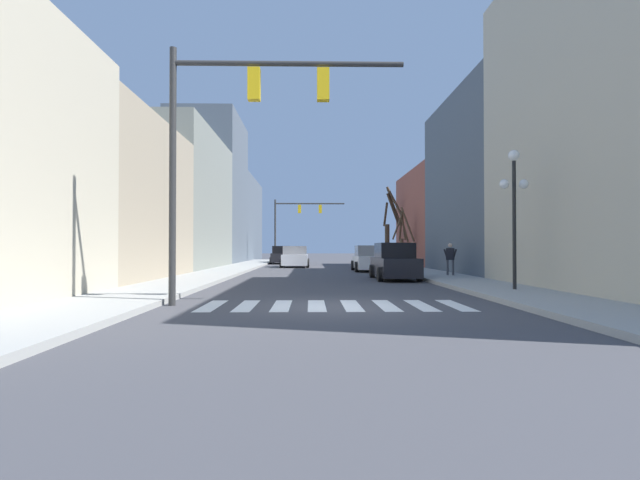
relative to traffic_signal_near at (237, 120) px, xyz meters
name	(u,v)px	position (x,y,z in m)	size (l,w,h in m)	color
ground_plane	(335,307)	(2.53, -0.39, -4.82)	(240.00, 240.00, 0.00)	#424247
sidewalk_left	(103,304)	(-3.26, -0.39, -4.74)	(2.70, 90.00, 0.15)	#9E9E99
sidewalk_right	(562,303)	(8.32, -0.39, -4.74)	(2.70, 90.00, 0.15)	#9E9E99
building_row_left	(189,204)	(-7.61, 26.21, 0.15)	(6.00, 60.69, 13.56)	#BCB299
building_row_right	(533,171)	(12.67, 10.87, 0.39)	(6.00, 38.33, 12.00)	#BCB299
crosswalk_stripes	(334,305)	(2.53, -0.10, -4.81)	(6.75, 2.60, 0.01)	white
traffic_signal_near	(237,120)	(0.00, 0.00, 0.00)	(6.10, 0.28, 6.71)	#2D2D2D
traffic_signal_far	(295,217)	(0.39, 37.56, -0.17)	(7.12, 0.28, 6.39)	#2D2D2D
street_lamp_right_corner	(514,191)	(8.53, 3.06, -1.47)	(0.95, 0.36, 4.53)	black
car_parked_right_mid	(295,257)	(0.72, 25.56, -4.06)	(2.20, 4.16, 1.62)	silver
car_parked_left_near	(282,255)	(-0.79, 33.91, -4.04)	(2.01, 4.78, 1.66)	black
car_driving_away_lane	(370,259)	(5.74, 18.84, -4.05)	(2.20, 4.61, 1.64)	white
car_driving_toward_lane	(394,262)	(5.86, 10.41, -4.02)	(1.96, 4.73, 1.72)	black
pedestrian_waiting_at_curb	(412,253)	(8.14, 17.32, -3.67)	(0.47, 0.65, 1.69)	black
pedestrian_crossing_street	(450,256)	(8.79, 11.38, -3.74)	(0.62, 0.42, 1.57)	#4C4C51
street_tree_left_far	(390,228)	(8.60, 28.67, -1.67)	(1.99, 1.32, 6.49)	#473828
street_tree_right_near	(402,238)	(8.66, 23.39, -2.62)	(1.59, 1.13, 4.32)	brown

